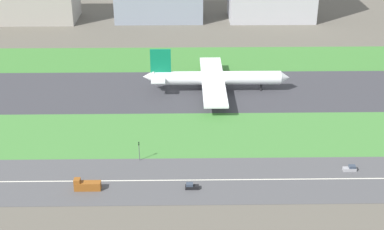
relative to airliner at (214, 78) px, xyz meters
The scene contains 11 objects.
ground_plane 19.14m from the airliner, behind, with size 800.00×800.00×0.00m, color #5B564C.
runway 19.13m from the airliner, behind, with size 280.00×46.00×0.10m, color #38383D.
grass_median_north 45.24m from the airliner, 113.82° to the left, with size 280.00×36.00×0.10m, color #3D7A33.
grass_median_south 45.24m from the airliner, 113.82° to the right, with size 280.00×36.00×0.10m, color #427F38.
highway 75.46m from the airliner, 103.93° to the right, with size 280.00×28.00×0.10m, color #4C4C4F.
highway_centerline 75.46m from the airliner, 103.93° to the right, with size 266.00×0.50×0.01m, color silver.
airliner is the anchor object (origin of this frame).
car_2 78.96m from the airliner, 98.06° to the right, with size 4.40×1.80×2.00m.
truck_0 89.86m from the airliner, 119.64° to the right, with size 8.40×2.50×4.00m.
car_0 80.49m from the airliner, 57.85° to the right, with size 4.40×1.80×2.00m.
traffic_light 66.62m from the airliner, 115.70° to the right, with size 0.36×0.50×7.20m.
Camera 1 is at (4.88, -225.95, 99.00)m, focal length 51.58 mm.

